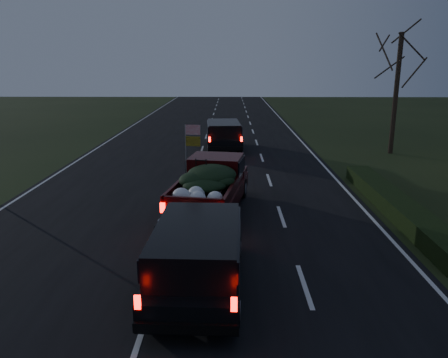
# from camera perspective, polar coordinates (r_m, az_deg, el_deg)

# --- Properties ---
(ground) EXTENTS (120.00, 120.00, 0.00)m
(ground) POSITION_cam_1_polar(r_m,az_deg,el_deg) (13.35, -6.95, -8.49)
(ground) COLOR black
(ground) RESTS_ON ground
(road_asphalt) EXTENTS (14.00, 120.00, 0.02)m
(road_asphalt) POSITION_cam_1_polar(r_m,az_deg,el_deg) (13.35, -6.95, -8.45)
(road_asphalt) COLOR black
(road_asphalt) RESTS_ON ground
(hedge_row) EXTENTS (1.00, 10.00, 0.60)m
(hedge_row) POSITION_cam_1_polar(r_m,az_deg,el_deg) (17.04, 21.53, -3.16)
(hedge_row) COLOR black
(hedge_row) RESTS_ON ground
(bare_tree_far) EXTENTS (3.60, 3.60, 7.00)m
(bare_tree_far) POSITION_cam_1_polar(r_m,az_deg,el_deg) (27.90, 21.87, 13.75)
(bare_tree_far) COLOR black
(bare_tree_far) RESTS_ON ground
(pickup_truck) EXTENTS (2.89, 5.64, 2.82)m
(pickup_truck) POSITION_cam_1_polar(r_m,az_deg,el_deg) (15.88, -1.69, -0.52)
(pickup_truck) COLOR #380709
(pickup_truck) RESTS_ON ground
(lead_suv) EXTENTS (2.36, 5.04, 1.41)m
(lead_suv) POSITION_cam_1_polar(r_m,az_deg,el_deg) (27.59, -0.05, 6.10)
(lead_suv) COLOR black
(lead_suv) RESTS_ON ground
(rear_suv) EXTENTS (2.25, 4.82, 1.37)m
(rear_suv) POSITION_cam_1_polar(r_m,az_deg,el_deg) (10.33, -3.46, -9.35)
(rear_suv) COLOR black
(rear_suv) RESTS_ON ground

